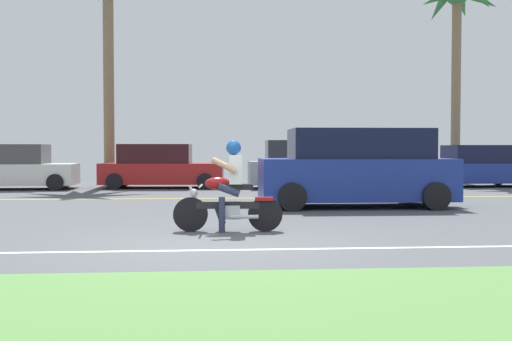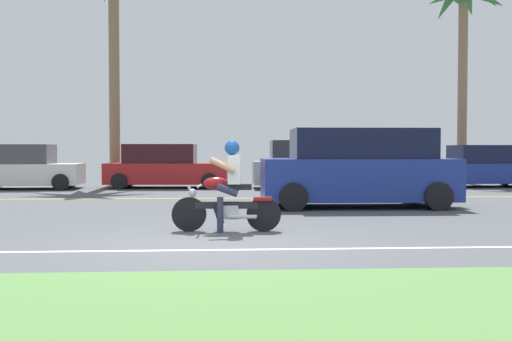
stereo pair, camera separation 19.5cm
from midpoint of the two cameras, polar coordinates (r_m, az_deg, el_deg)
name	(u,v)px [view 2 (the right image)]	position (r m, az deg, el deg)	size (l,w,h in m)	color
ground	(212,221)	(11.76, -3.71, -4.82)	(56.00, 30.00, 0.04)	#4C4F54
grass_median	(202,324)	(4.78, -3.97, -14.40)	(56.00, 3.80, 0.06)	#548442
lane_line_near	(209,250)	(8.27, -3.78, -7.56)	(50.40, 0.12, 0.01)	silver
lane_line_far	(214,198)	(16.93, -3.65, -2.65)	(50.40, 0.12, 0.01)	yellow
motorcyclist	(227,193)	(10.06, -2.19, -2.15)	(1.84, 0.60, 1.54)	black
suv_nearby	(359,169)	(14.56, 10.16, 0.15)	(4.77, 2.15, 1.87)	navy
parked_car_0	(25,168)	(22.32, -20.88, 0.20)	(3.73, 2.07, 1.56)	white
parked_car_1	(166,167)	(21.79, -8.36, 0.29)	(4.41, 2.16, 1.57)	#AD1E1E
parked_car_2	(310,166)	(21.32, 5.45, 0.41)	(4.23, 1.88, 1.70)	#8C939E
parked_car_3	(481,167)	(23.65, 20.83, 0.28)	(4.09, 2.04, 1.54)	navy
palm_tree_2	(464,12)	(26.60, 19.40, 14.04)	(3.53, 3.22, 8.46)	#846B4C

